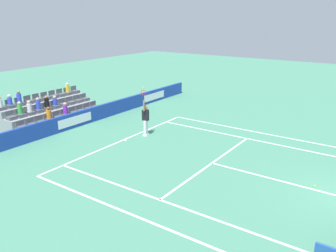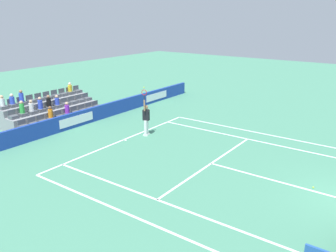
{
  "view_description": "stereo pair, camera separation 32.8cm",
  "coord_description": "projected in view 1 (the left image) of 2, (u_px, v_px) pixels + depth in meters",
  "views": [
    {
      "loc": [
        13.44,
        0.44,
        6.6
      ],
      "look_at": [
        -0.66,
        -9.35,
        1.1
      ],
      "focal_mm": 37.4,
      "sensor_mm": 36.0,
      "label": 1
    },
    {
      "loc": [
        13.25,
        0.71,
        6.6
      ],
      "look_at": [
        -0.66,
        -9.35,
        1.1
      ],
      "focal_mm": 37.4,
      "sensor_mm": 36.0,
      "label": 2
    }
  ],
  "objects": [
    {
      "name": "line_baseline",
      "position": [
        123.0,
        140.0,
        19.22
      ],
      "size": [
        10.97,
        0.1,
        0.01
      ],
      "primitive_type": "cube",
      "color": "white",
      "rests_on": "ground"
    },
    {
      "name": "line_service",
      "position": [
        212.0,
        163.0,
        16.24
      ],
      "size": [
        8.23,
        0.1,
        0.01
      ],
      "primitive_type": "cube",
      "color": "white",
      "rests_on": "ground"
    },
    {
      "name": "line_centre_mark",
      "position": [
        125.0,
        140.0,
        19.17
      ],
      "size": [
        0.1,
        0.2,
        0.01
      ],
      "primitive_type": "cube",
      "color": "white",
      "rests_on": "ground"
    },
    {
      "name": "line_centre_service",
      "position": [
        281.0,
        181.0,
        14.5
      ],
      "size": [
        0.1,
        6.4,
        0.01
      ],
      "primitive_type": "cube",
      "color": "white",
      "rests_on": "ground"
    },
    {
      "name": "line_doubles_sideline_left",
      "position": [
        147.0,
        221.0,
        11.7
      ],
      "size": [
        0.1,
        11.89,
        0.01
      ],
      "primitive_type": "cube",
      "color": "white",
      "rests_on": "ground"
    },
    {
      "name": "line_doubles_sideline_right",
      "position": [
        264.0,
        133.0,
        20.29
      ],
      "size": [
        0.1,
        11.89,
        0.01
      ],
      "primitive_type": "cube",
      "color": "white",
      "rests_on": "ground"
    },
    {
      "name": "tennis_player",
      "position": [
        146.0,
        119.0,
        19.66
      ],
      "size": [
        0.54,
        0.42,
        2.85
      ],
      "color": "white",
      "rests_on": "ground"
    },
    {
      "name": "line_singles_sideline_right",
      "position": [
        255.0,
        140.0,
        19.21
      ],
      "size": [
        0.1,
        11.89,
        0.01
      ],
      "primitive_type": "cube",
      "color": "white",
      "rests_on": "ground"
    },
    {
      "name": "loose_tennis_ball",
      "position": [
        314.0,
        186.0,
        14.0
      ],
      "size": [
        0.07,
        0.07,
        0.07
      ],
      "primitive_type": "sphere",
      "color": "#D1E533",
      "rests_on": "ground"
    },
    {
      "name": "line_singles_sideline_left",
      "position": [
        170.0,
        203.0,
        12.77
      ],
      "size": [
        0.1,
        11.89,
        0.01
      ],
      "primitive_type": "cube",
      "color": "white",
      "rests_on": "ground"
    },
    {
      "name": "stadium_stand",
      "position": [
        49.0,
        113.0,
        22.44
      ],
      "size": [
        6.2,
        2.85,
        2.2
      ],
      "color": "gray",
      "rests_on": "ground"
    },
    {
      "name": "sponsor_barrier",
      "position": [
        74.0,
        120.0,
        21.23
      ],
      "size": [
        23.93,
        0.22,
        0.94
      ],
      "color": "#193899",
      "rests_on": "ground"
    }
  ]
}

